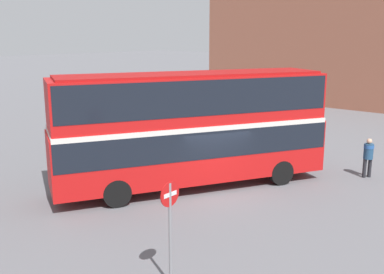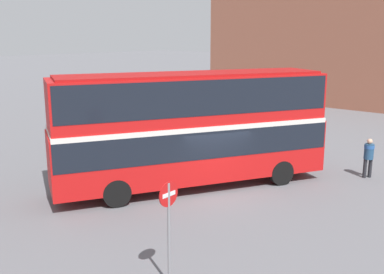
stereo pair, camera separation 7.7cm
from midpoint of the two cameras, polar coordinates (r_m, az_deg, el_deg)
name	(u,v)px [view 1 (the left image)]	position (r m, az deg, el deg)	size (l,w,h in m)	color
ground_plane	(212,193)	(18.28, 2.46, -7.16)	(240.00, 240.00, 0.00)	slate
building_row_right	(370,26)	(44.23, 21.58, 12.93)	(8.97, 29.91, 13.94)	#935642
double_decker_bus	(192,123)	(18.34, -0.12, 1.80)	(11.19, 7.62, 4.77)	red
pedestrian_foreground	(368,154)	(21.43, 21.39, -1.99)	(0.61, 0.61, 1.78)	#232328
parked_car_kerb_near	(107,114)	(32.25, -10.81, 2.85)	(4.38, 2.13, 1.55)	slate
no_entry_sign	(170,217)	(11.28, -3.00, -10.11)	(0.64, 0.08, 2.77)	gray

